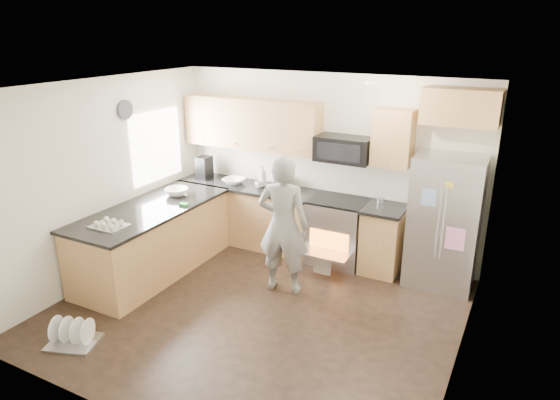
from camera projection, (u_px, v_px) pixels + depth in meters
The scene contains 8 objects.
ground at pixel (256, 310), 5.92m from camera, with size 4.50×4.50×0.00m, color black.
room_shell at pixel (252, 174), 5.39m from camera, with size 4.54×4.04×2.62m.
back_cabinet_run at pixel (281, 186), 7.31m from camera, with size 4.45×0.64×2.50m.
peninsula at pixel (153, 239), 6.74m from camera, with size 0.96×2.36×1.03m.
stove_range at pixel (338, 217), 6.95m from camera, with size 0.76×0.97×1.79m.
refrigerator at pixel (445, 222), 6.28m from camera, with size 0.85×0.68×1.71m.
person at pixel (283, 225), 6.12m from camera, with size 0.64×0.42×1.76m, color gray.
dish_rack at pixel (73, 337), 5.27m from camera, with size 0.60×0.54×0.31m.
Camera 1 is at (2.64, -4.43, 3.19)m, focal length 32.00 mm.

